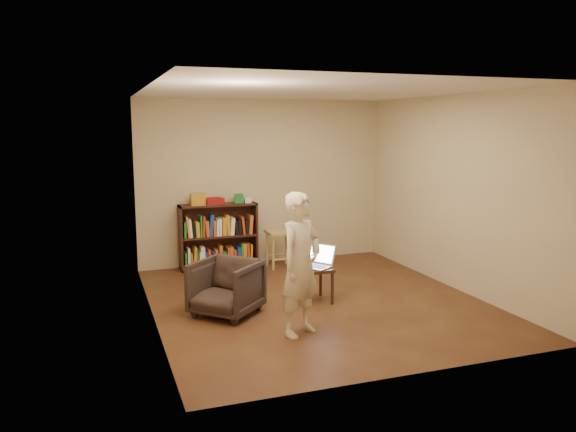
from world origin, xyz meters
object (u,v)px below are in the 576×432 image
object	(u,v)px
bookshelf	(218,240)
side_table	(313,273)
armchair	(226,288)
laptop	(317,262)
stool	(280,238)
person	(301,264)

from	to	relation	value
bookshelf	side_table	bearing A→B (deg)	-70.54
armchair	laptop	xyz separation A→B (m)	(1.21, 0.15, 0.18)
armchair	side_table	world-z (taller)	armchair
stool	armchair	size ratio (longest dim) A/B	0.81
bookshelf	side_table	world-z (taller)	bookshelf
bookshelf	laptop	distance (m)	2.22
armchair	laptop	bearing A→B (deg)	52.54
stool	laptop	size ratio (longest dim) A/B	1.13
bookshelf	armchair	world-z (taller)	bookshelf
bookshelf	laptop	xyz separation A→B (m)	(0.81, -2.07, 0.06)
armchair	person	world-z (taller)	person
stool	laptop	distance (m)	1.76
armchair	person	distance (m)	1.14
armchair	person	size ratio (longest dim) A/B	0.47
bookshelf	stool	size ratio (longest dim) A/B	2.08
laptop	person	xyz separation A→B (m)	(-0.60, -1.01, 0.26)
bookshelf	person	world-z (taller)	person
bookshelf	armchair	bearing A→B (deg)	-100.15
laptop	person	distance (m)	1.21
armchair	side_table	xyz separation A→B (m)	(1.14, 0.13, 0.04)
bookshelf	stool	bearing A→B (deg)	-18.84
person	side_table	bearing A→B (deg)	31.25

